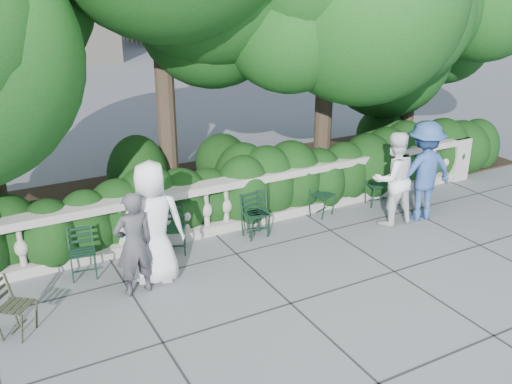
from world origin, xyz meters
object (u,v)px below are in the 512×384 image
chair_f (327,217)px  person_older_blue (424,171)px  chair_b (86,281)px  chair_c (259,237)px  chair_d (259,239)px  chair_e (379,207)px  person_businessman (152,223)px  person_woman_grey (134,244)px  person_casual_man (393,179)px  chair_a (175,256)px  chair_weathered (30,335)px

chair_f → person_older_blue: 2.07m
chair_b → chair_c: 3.20m
chair_d → chair_f: 1.69m
chair_e → chair_f: size_ratio=1.00×
person_businessman → person_woman_grey: (-0.38, -0.23, -0.17)m
chair_b → chair_d: same height
person_casual_man → person_older_blue: (0.67, -0.10, 0.07)m
chair_b → chair_e: bearing=10.0°
chair_a → chair_c: same height
chair_d → person_older_blue: person_older_blue is taller
person_woman_grey → chair_f: bearing=-172.0°
chair_d → person_businessman: 2.42m
chair_f → chair_c: bearing=164.0°
chair_f → person_woman_grey: size_ratio=0.51×
chair_b → person_older_blue: (6.43, -0.66, 0.98)m
person_woman_grey → chair_d: bearing=-169.0°
person_casual_man → chair_b: bearing=1.1°
chair_b → chair_weathered: 1.48m
person_older_blue → chair_d: bearing=-2.8°
chair_a → chair_e: size_ratio=1.00×
chair_e → chair_weathered: size_ratio=1.00×
person_woman_grey → chair_weathered: bearing=8.3°
chair_weathered → chair_e: bearing=-41.0°
chair_c → chair_a: bearing=-161.9°
person_woman_grey → person_casual_man: bearing=177.0°
person_older_blue → chair_b: bearing=2.8°
chair_c → chair_weathered: (-4.20, -1.17, 0.00)m
chair_d → chair_e: (2.93, 0.13, 0.00)m
chair_b → chair_weathered: (-1.00, -1.09, 0.00)m
chair_a → chair_f: size_ratio=1.00×
chair_weathered → person_businessman: person_businessman is taller
chair_d → person_older_blue: size_ratio=0.43×
chair_b → person_woman_grey: bearing=-39.5°
chair_f → chair_weathered: size_ratio=1.00×
chair_b → chair_d: (3.16, -0.00, 0.00)m
person_businessman → chair_f: bearing=-147.8°
chair_c → person_woman_grey: person_woman_grey is taller
chair_d → person_casual_man: bearing=-15.5°
person_businessman → person_woman_grey: person_businessman is taller
chair_c → person_casual_man: (2.55, -0.64, 0.91)m
chair_d → person_casual_man: (2.59, -0.56, 0.91)m
chair_b → person_casual_man: person_casual_man is taller
chair_e → person_woman_grey: bearing=-158.3°
chair_a → chair_weathered: 2.83m
chair_e → person_casual_man: size_ratio=0.46×
chair_f → person_casual_man: person_casual_man is taller
chair_d → chair_f: size_ratio=1.00×
chair_a → chair_c: 1.65m
chair_d → chair_e: bearing=-0.8°
chair_c → chair_f: bearing=24.7°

